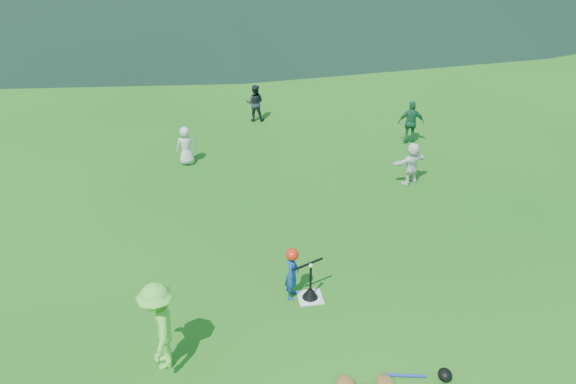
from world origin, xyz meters
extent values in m
plane|color=#185413|center=(0.00, 0.00, 0.00)|extent=(120.00, 120.00, 0.00)
cube|color=silver|center=(0.00, 0.00, 0.01)|extent=(0.45, 0.45, 0.02)
sphere|color=white|center=(0.00, 0.00, 0.74)|extent=(0.08, 0.08, 0.08)
imported|color=#153E94|center=(-0.33, 0.11, 0.51)|extent=(0.36, 0.43, 1.03)
imported|color=#64D13D|center=(-2.63, -1.21, 0.78)|extent=(0.58, 1.00, 1.55)
imported|color=silver|center=(-2.20, 6.19, 0.54)|extent=(0.55, 0.38, 1.08)
imported|color=black|center=(0.03, 9.12, 0.60)|extent=(0.66, 0.56, 1.20)
imported|color=#1B5A3B|center=(4.32, 6.51, 0.65)|extent=(0.82, 0.48, 1.31)
imported|color=white|center=(3.45, 4.10, 0.56)|extent=(1.09, 0.66, 1.12)
cone|color=black|center=(0.00, 0.00, 0.11)|extent=(0.30, 0.30, 0.18)
cylinder|color=black|center=(0.00, 0.00, 0.45)|extent=(0.04, 0.04, 0.50)
ellipsoid|color=red|center=(-0.33, 0.11, 0.95)|extent=(0.24, 0.26, 0.22)
cylinder|color=black|center=(-0.03, 0.10, 0.70)|extent=(0.59, 0.28, 0.07)
ellipsoid|color=olive|center=(0.72, -2.25, 0.06)|extent=(0.28, 0.34, 0.13)
ellipsoid|color=olive|center=(0.12, -2.15, 0.06)|extent=(0.28, 0.34, 0.13)
cylinder|color=#263FA5|center=(1.07, -2.12, 0.03)|extent=(0.68, 0.20, 0.05)
ellipsoid|color=black|center=(1.67, -2.27, 0.09)|extent=(0.22, 0.24, 0.19)
cube|color=gray|center=(0.00, 28.00, 0.60)|extent=(70.00, 0.03, 1.20)
cylinder|color=gray|center=(0.00, 28.00, 0.60)|extent=(0.07, 0.07, 1.30)
camera|label=1|loc=(-1.76, -8.03, 6.75)|focal=35.00mm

